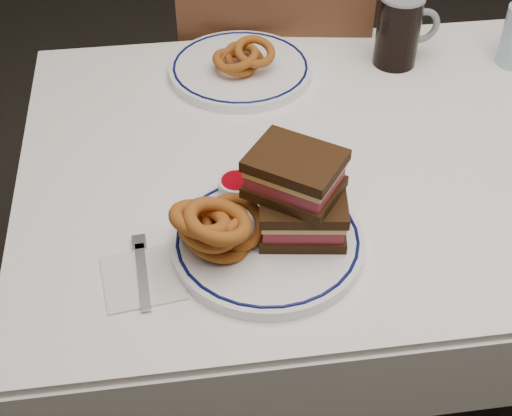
{
  "coord_description": "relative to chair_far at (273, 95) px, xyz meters",
  "views": [
    {
      "loc": [
        -0.35,
        -0.98,
        1.54
      ],
      "look_at": [
        -0.25,
        -0.23,
        0.84
      ],
      "focal_mm": 50.0,
      "sensor_mm": 36.0,
      "label": 1
    }
  ],
  "objects": [
    {
      "name": "beer_mug",
      "position": [
        0.21,
        -0.27,
        0.32
      ],
      "size": [
        0.14,
        0.09,
        0.15
      ],
      "color": "black",
      "rests_on": "dining_table"
    },
    {
      "name": "napkin_fork",
      "position": [
        -0.33,
        -0.81,
        0.24
      ],
      "size": [
        0.13,
        0.15,
        0.01
      ],
      "color": "silver",
      "rests_on": "dining_table"
    },
    {
      "name": "chair_far",
      "position": [
        0.0,
        0.0,
        0.0
      ],
      "size": [
        0.49,
        0.49,
        0.93
      ],
      "color": "#452416",
      "rests_on": "floor"
    },
    {
      "name": "floor",
      "position": [
        0.09,
        -0.55,
        -0.51
      ],
      "size": [
        6.0,
        7.0,
        0.0
      ],
      "primitive_type": "cube",
      "color": "black",
      "rests_on": "ground"
    },
    {
      "name": "dining_table",
      "position": [
        0.09,
        -0.55,
        0.14
      ],
      "size": [
        1.27,
        0.87,
        0.75
      ],
      "color": "white",
      "rests_on": "floor"
    },
    {
      "name": "onion_rings_main",
      "position": [
        -0.21,
        -0.78,
        0.31
      ],
      "size": [
        0.15,
        0.14,
        0.12
      ],
      "color": "brown",
      "rests_on": "main_plate"
    },
    {
      "name": "far_plate",
      "position": [
        -0.11,
        -0.27,
        0.25
      ],
      "size": [
        0.29,
        0.29,
        0.02
      ],
      "color": "white",
      "rests_on": "dining_table"
    },
    {
      "name": "onion_rings_far",
      "position": [
        -0.11,
        -0.29,
        0.29
      ],
      "size": [
        0.13,
        0.12,
        0.09
      ],
      "color": "brown",
      "rests_on": "far_plate"
    },
    {
      "name": "reuben_sandwich",
      "position": [
        -0.08,
        -0.76,
        0.33
      ],
      "size": [
        0.17,
        0.16,
        0.13
      ],
      "color": "black",
      "rests_on": "main_plate"
    },
    {
      "name": "main_plate",
      "position": [
        -0.13,
        -0.77,
        0.25
      ],
      "size": [
        0.3,
        0.3,
        0.02
      ],
      "color": "white",
      "rests_on": "dining_table"
    },
    {
      "name": "ketchup_ramekin",
      "position": [
        -0.17,
        -0.67,
        0.28
      ],
      "size": [
        0.06,
        0.06,
        0.04
      ],
      "color": "white",
      "rests_on": "main_plate"
    }
  ]
}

